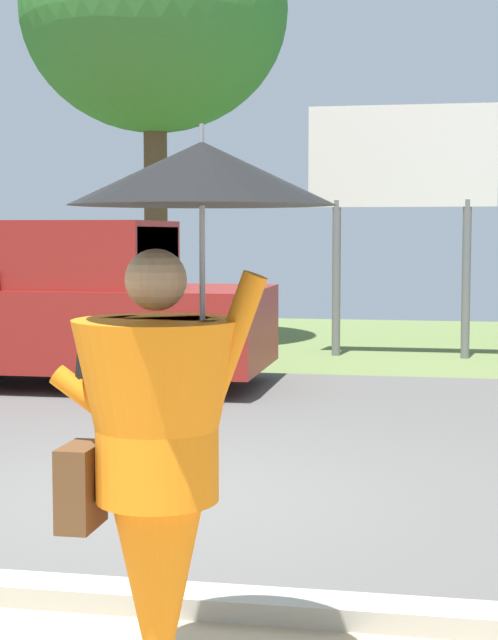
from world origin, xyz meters
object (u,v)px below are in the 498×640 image
roadside_billboard (402,174)px  tree_right_mid (154,11)px  monk_pedestrian (167,425)px  pickup_truck (45,309)px

roadside_billboard → tree_right_mid: 4.62m
monk_pedestrian → roadside_billboard: roadside_billboard is taller
pickup_truck → roadside_billboard: 5.42m
pickup_truck → roadside_billboard: size_ratio=1.49×
pickup_truck → tree_right_mid: bearing=91.3°
roadside_billboard → tree_right_mid: tree_right_mid is taller
tree_right_mid → monk_pedestrian: bearing=-74.1°
monk_pedestrian → pickup_truck: size_ratio=0.41×
roadside_billboard → tree_right_mid: size_ratio=0.50×
roadside_billboard → monk_pedestrian: bearing=-92.1°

